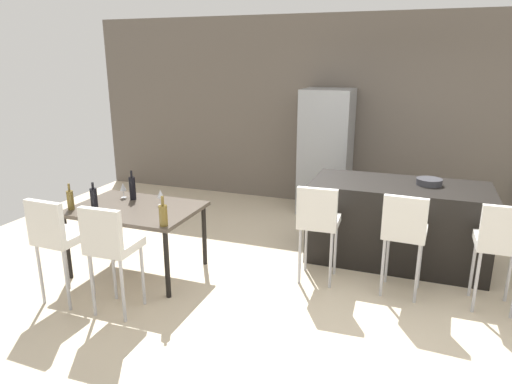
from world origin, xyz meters
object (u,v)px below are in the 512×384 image
dining_table (136,213)px  wine_glass_left (160,194)px  wine_bottle_right (163,215)px  wine_bottle_corner (70,200)px  dining_chair_near (56,234)px  bar_chair_right (501,240)px  kitchen_island (397,223)px  wine_bottle_far (132,188)px  fruit_bowl (429,182)px  bar_chair_left (318,219)px  wine_bottle_near (94,199)px  wine_glass_middle (123,187)px  refrigerator (326,152)px  bar_chair_middle (404,229)px  dining_chair_far (110,243)px

dining_table → wine_glass_left: wine_glass_left is taller
wine_bottle_right → wine_bottle_corner: wine_bottle_right is taller
wine_bottle_right → dining_chair_near: bearing=-153.3°
dining_chair_near → dining_table: bearing=70.0°
bar_chair_right → dining_table: bar_chair_right is taller
kitchen_island → wine_bottle_right: wine_bottle_right is taller
dining_table → dining_chair_near: (-0.30, -0.83, 0.02)m
wine_bottle_far → fruit_bowl: wine_bottle_far is taller
bar_chair_left → dining_table: (-1.89, -0.43, -0.02)m
bar_chair_right → wine_bottle_right: bearing=-164.7°
wine_bottle_right → wine_bottle_near: (-0.92, 0.16, 0.01)m
kitchen_island → dining_chair_near: dining_chair_near is taller
bar_chair_right → dining_table: bearing=-173.1°
wine_bottle_far → dining_chair_near: bearing=-96.3°
bar_chair_left → fruit_bowl: bearing=41.2°
wine_glass_middle → fruit_bowl: fruit_bowl is taller
dining_table → wine_bottle_corner: 0.68m
bar_chair_left → fruit_bowl: 1.39m
wine_bottle_near → bar_chair_left: bearing=16.4°
wine_glass_left → refrigerator: bearing=64.3°
wine_bottle_right → wine_bottle_far: (-0.76, 0.61, 0.03)m
dining_table → wine_bottle_far: (-0.18, 0.23, 0.20)m
wine_bottle_right → wine_glass_left: bearing=123.8°
dining_chair_near → fruit_bowl: 3.88m
bar_chair_middle → dining_chair_near: (-3.03, -1.25, 0.00)m
refrigerator → dining_table: bearing=-118.1°
dining_table → bar_chair_middle: bearing=8.9°
wine_glass_middle → dining_table: bearing=-37.7°
kitchen_island → bar_chair_middle: bearing=-82.8°
dining_chair_near → wine_bottle_near: 0.62m
bar_chair_right → wine_bottle_right: bar_chair_right is taller
dining_table → dining_chair_near: size_ratio=1.26×
wine_bottle_near → wine_bottle_corner: bearing=-165.0°
wine_bottle_near → wine_glass_middle: wine_bottle_near is taller
dining_chair_near → wine_bottle_far: 1.08m
wine_bottle_corner → wine_glass_middle: size_ratio=1.60×
dining_table → wine_glass_middle: bearing=142.3°
dining_chair_far → wine_glass_left: (-0.08, 0.98, 0.17)m
dining_chair_far → wine_bottle_far: (-0.48, 1.05, 0.18)m
fruit_bowl → kitchen_island: bearing=-166.3°
dining_chair_near → wine_bottle_near: size_ratio=3.52×
bar_chair_middle → fruit_bowl: size_ratio=3.81×
dining_chair_far → wine_bottle_far: bearing=114.6°
kitchen_island → wine_glass_middle: 3.14m
dining_table → dining_chair_far: dining_chair_far is taller
wine_bottle_corner → bar_chair_left: bearing=16.2°
bar_chair_left → wine_glass_left: bearing=-170.7°
bar_chair_middle → wine_bottle_corner: bearing=-167.7°
dining_table → refrigerator: bearing=61.9°
bar_chair_middle → wine_glass_middle: bearing=-176.7°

